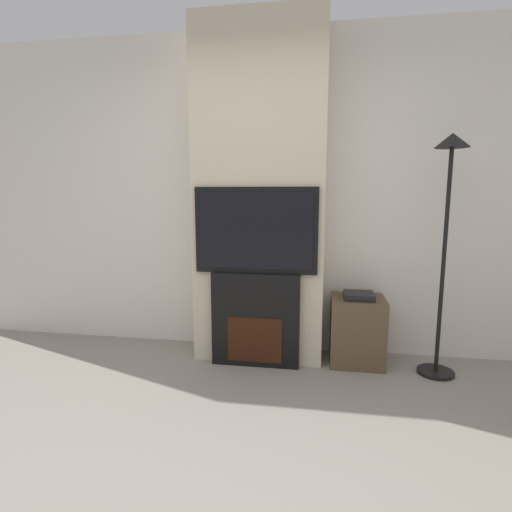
{
  "coord_description": "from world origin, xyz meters",
  "views": [
    {
      "loc": [
        0.49,
        -1.41,
        1.36
      ],
      "look_at": [
        0.0,
        1.61,
        0.88
      ],
      "focal_mm": 28.0,
      "sensor_mm": 36.0,
      "label": 1
    }
  ],
  "objects_px": {
    "floor_lamp": "(447,211)",
    "fireplace": "(256,319)",
    "television": "(256,231)",
    "media_stand": "(357,329)"
  },
  "relations": [
    {
      "from": "fireplace",
      "to": "television",
      "type": "relative_size",
      "value": 0.79
    },
    {
      "from": "television",
      "to": "fireplace",
      "type": "bearing_deg",
      "value": 90.0
    },
    {
      "from": "television",
      "to": "media_stand",
      "type": "bearing_deg",
      "value": 11.13
    },
    {
      "from": "floor_lamp",
      "to": "media_stand",
      "type": "distance_m",
      "value": 1.13
    },
    {
      "from": "fireplace",
      "to": "floor_lamp",
      "type": "height_order",
      "value": "floor_lamp"
    },
    {
      "from": "fireplace",
      "to": "media_stand",
      "type": "height_order",
      "value": "fireplace"
    },
    {
      "from": "television",
      "to": "floor_lamp",
      "type": "distance_m",
      "value": 1.4
    },
    {
      "from": "fireplace",
      "to": "floor_lamp",
      "type": "bearing_deg",
      "value": 1.65
    },
    {
      "from": "fireplace",
      "to": "television",
      "type": "distance_m",
      "value": 0.71
    },
    {
      "from": "floor_lamp",
      "to": "fireplace",
      "type": "bearing_deg",
      "value": -178.35
    }
  ]
}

